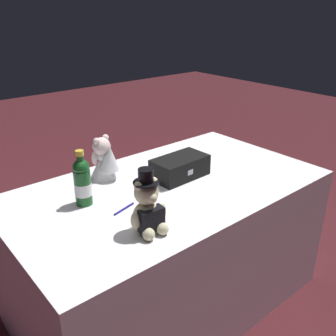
{
  "coord_description": "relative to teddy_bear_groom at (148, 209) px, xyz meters",
  "views": [
    {
      "loc": [
        -1.16,
        -1.38,
        1.67
      ],
      "look_at": [
        0.0,
        0.0,
        0.88
      ],
      "focal_mm": 40.15,
      "sensor_mm": 36.0,
      "label": 1
    }
  ],
  "objects": [
    {
      "name": "teddy_bear_bride",
      "position": [
        0.14,
        0.58,
        0.0
      ],
      "size": [
        0.16,
        0.2,
        0.24
      ],
      "color": "white",
      "rests_on": "reception_table"
    },
    {
      "name": "signing_pen",
      "position": [
        0.03,
        0.22,
        -0.1
      ],
      "size": [
        0.14,
        0.04,
        0.01
      ],
      "color": "navy",
      "rests_on": "reception_table"
    },
    {
      "name": "champagne_bottle",
      "position": [
        -0.09,
        0.39,
        0.01
      ],
      "size": [
        0.08,
        0.08,
        0.28
      ],
      "color": "#175220",
      "rests_on": "reception_table"
    },
    {
      "name": "gift_case_black",
      "position": [
        0.47,
        0.32,
        -0.05
      ],
      "size": [
        0.32,
        0.18,
        0.12
      ],
      "color": "black",
      "rests_on": "reception_table"
    },
    {
      "name": "ground_plane",
      "position": [
        0.35,
        0.28,
        -0.89
      ],
      "size": [
        12.0,
        12.0,
        0.0
      ],
      "primitive_type": "plane",
      "color": "#47191E"
    },
    {
      "name": "teddy_bear_groom",
      "position": [
        0.0,
        0.0,
        0.0
      ],
      "size": [
        0.17,
        0.15,
        0.29
      ],
      "color": "beige",
      "rests_on": "reception_table"
    },
    {
      "name": "reception_table",
      "position": [
        0.35,
        0.28,
        -0.5
      ],
      "size": [
        1.69,
        0.96,
        0.78
      ],
      "primitive_type": "cube",
      "color": "white",
      "rests_on": "ground_plane"
    }
  ]
}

